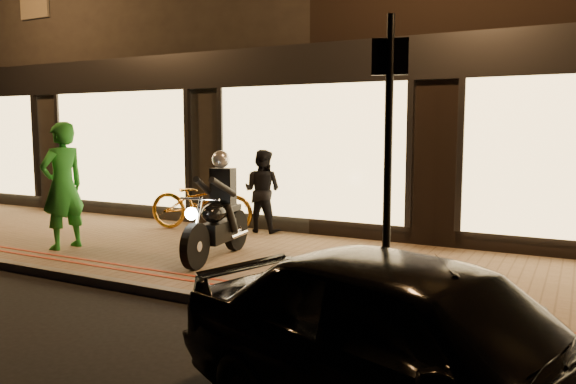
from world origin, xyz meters
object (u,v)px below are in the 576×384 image
at_px(motorcycle, 218,217).
at_px(person_green, 63,186).
at_px(bicycle_gold, 201,202).
at_px(parked_car, 425,350).
at_px(sign_post, 388,153).

height_order(motorcycle, person_green, person_green).
distance_m(bicycle_gold, parked_car, 7.46).
xyz_separation_m(sign_post, bicycle_gold, (-4.63, 3.17, -1.14)).
distance_m(sign_post, parked_car, 2.37).
xyz_separation_m(motorcycle, person_green, (-2.58, -0.56, 0.39)).
bearing_deg(parked_car, sign_post, 42.81).
xyz_separation_m(bicycle_gold, person_green, (-0.96, -2.34, 0.47)).
distance_m(person_green, parked_car, 7.02).
relative_size(bicycle_gold, parked_car, 0.55).
relative_size(motorcycle, person_green, 0.96).
relative_size(sign_post, bicycle_gold, 1.47).
bearing_deg(bicycle_gold, sign_post, -136.70).
bearing_deg(bicycle_gold, person_green, 145.32).
xyz_separation_m(bicycle_gold, parked_car, (5.50, -5.04, -0.02)).
xyz_separation_m(sign_post, parked_car, (0.87, -1.88, -1.16)).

